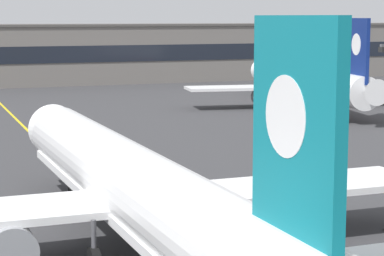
% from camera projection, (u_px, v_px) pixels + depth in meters
% --- Properties ---
extents(taxiway_centreline, '(4.76, 179.95, 0.01)m').
position_uv_depth(taxiway_centreline, '(86.00, 187.00, 53.13)').
color(taxiway_centreline, yellow).
rests_on(taxiway_centreline, ground).
extents(airliner_foreground, '(32.01, 41.41, 11.65)m').
position_uv_depth(airliner_foreground, '(137.00, 189.00, 37.22)').
color(airliner_foreground, white).
rests_on(airliner_foreground, ground).
extents(airliner_background, '(31.75, 40.60, 11.43)m').
position_uv_depth(airliner_background, '(308.00, 82.00, 99.44)').
color(airliner_background, white).
rests_on(airliner_background, ground).
extents(safety_cone_by_nose_gear, '(0.44, 0.44, 0.55)m').
position_uv_depth(safety_cone_by_nose_gear, '(85.00, 187.00, 51.98)').
color(safety_cone_by_nose_gear, orange).
rests_on(safety_cone_by_nose_gear, ground).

